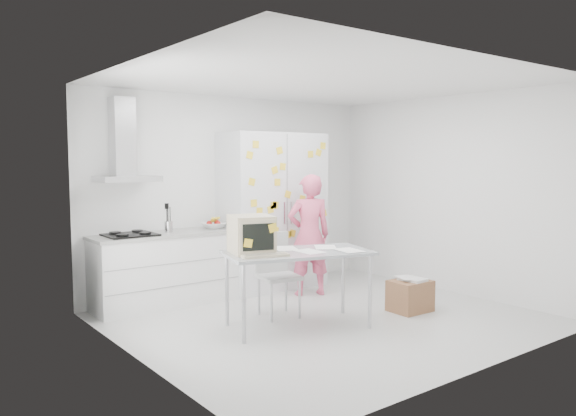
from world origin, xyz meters
TOP-DOWN VIEW (x-y plane):
  - floor at (0.00, 0.00)m, footprint 4.50×4.00m
  - walls at (0.00, 0.72)m, footprint 4.52×4.01m
  - ceiling at (0.00, 0.00)m, footprint 4.50×4.00m
  - counter_run at (-1.20, 1.70)m, footprint 1.84×0.63m
  - range_hood at (-1.65, 1.84)m, footprint 0.70×0.48m
  - tall_cabinet at (0.45, 1.67)m, footprint 1.50×0.68m
  - person at (0.58, 1.02)m, footprint 0.70×0.59m
  - desk at (-0.75, 0.09)m, footprint 1.71×1.18m
  - chair at (-0.36, 0.49)m, footprint 0.52×0.52m
  - cardboard_box at (1.02, -0.36)m, footprint 0.48×0.40m

SIDE VIEW (x-z plane):
  - floor at x=0.00m, z-range -0.02..0.00m
  - cardboard_box at x=1.02m, z-range -0.01..0.40m
  - counter_run at x=-1.20m, z-range -0.17..1.11m
  - chair at x=-0.36m, z-range 0.06..1.04m
  - person at x=0.58m, z-range 0.00..1.63m
  - desk at x=-0.75m, z-range 0.32..1.56m
  - tall_cabinet at x=0.45m, z-range 0.00..2.20m
  - walls at x=0.00m, z-range 0.00..2.70m
  - range_hood at x=-1.65m, z-range 1.45..2.46m
  - ceiling at x=0.00m, z-range 2.69..2.71m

